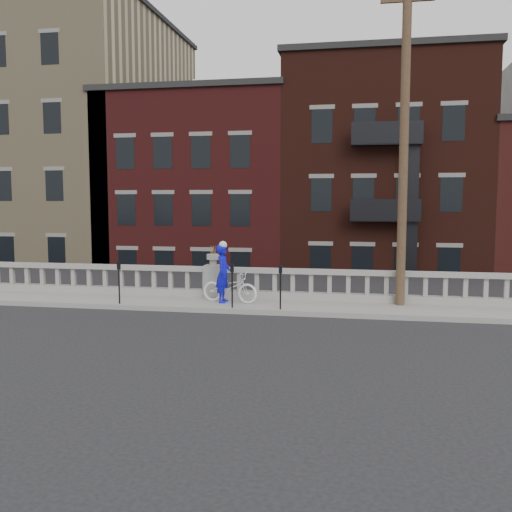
{
  "coord_description": "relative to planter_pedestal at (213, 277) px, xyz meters",
  "views": [
    {
      "loc": [
        4.99,
        -14.75,
        3.47
      ],
      "look_at": [
        1.63,
        3.2,
        1.66
      ],
      "focal_mm": 40.0,
      "sensor_mm": 36.0,
      "label": 1
    }
  ],
  "objects": [
    {
      "name": "lower_level",
      "position": [
        0.56,
        19.09,
        1.8
      ],
      "size": [
        80.0,
        44.0,
        20.8
      ],
      "color": "#605E59",
      "rests_on": "ground"
    },
    {
      "name": "parking_meter_b",
      "position": [
        1.08,
        -1.8,
        0.17
      ],
      "size": [
        0.1,
        0.09,
        1.36
      ],
      "color": "black",
      "rests_on": "sidewalk"
    },
    {
      "name": "planter_pedestal",
      "position": [
        0.0,
        0.0,
        0.0
      ],
      "size": [
        0.55,
        0.55,
        1.76
      ],
      "color": "gray",
      "rests_on": "sidewalk"
    },
    {
      "name": "sidewalk",
      "position": [
        0.0,
        -0.95,
        -0.76
      ],
      "size": [
        32.0,
        2.2,
        0.15
      ],
      "primitive_type": "cube",
      "color": "gray",
      "rests_on": "ground"
    },
    {
      "name": "parking_meter_c",
      "position": [
        2.58,
        -1.8,
        0.17
      ],
      "size": [
        0.1,
        0.09,
        1.36
      ],
      "color": "black",
      "rests_on": "sidewalk"
    },
    {
      "name": "bicycle",
      "position": [
        0.79,
        -0.9,
        -0.18
      ],
      "size": [
        2.0,
        1.03,
        1.0
      ],
      "primitive_type": "imported",
      "rotation": [
        0.0,
        0.0,
        1.37
      ],
      "color": "white",
      "rests_on": "sidewalk"
    },
    {
      "name": "cyclist",
      "position": [
        0.58,
        -0.94,
        0.26
      ],
      "size": [
        0.46,
        0.69,
        1.88
      ],
      "primitive_type": "imported",
      "rotation": [
        0.0,
        0.0,
        1.58
      ],
      "color": "#0C0DC1",
      "rests_on": "sidewalk"
    },
    {
      "name": "parking_meter_a",
      "position": [
        -2.63,
        -1.8,
        0.17
      ],
      "size": [
        0.1,
        0.09,
        1.36
      ],
      "color": "black",
      "rests_on": "sidewalk"
    },
    {
      "name": "balustrade",
      "position": [
        0.0,
        0.0,
        -0.19
      ],
      "size": [
        28.0,
        0.34,
        1.03
      ],
      "color": "gray",
      "rests_on": "sidewalk"
    },
    {
      "name": "ground",
      "position": [
        0.0,
        -3.95,
        -0.83
      ],
      "size": [
        120.0,
        120.0,
        0.0
      ],
      "primitive_type": "plane",
      "color": "black",
      "rests_on": "ground"
    },
    {
      "name": "utility_pole",
      "position": [
        6.2,
        -0.35,
        4.41
      ],
      "size": [
        1.6,
        0.28,
        10.0
      ],
      "color": "#422D1E",
      "rests_on": "sidewalk"
    }
  ]
}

